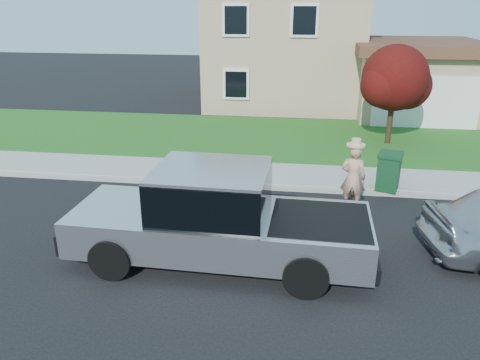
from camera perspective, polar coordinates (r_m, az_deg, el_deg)
name	(u,v)px	position (r m, az deg, el deg)	size (l,w,h in m)	color
ground	(250,232)	(11.87, 1.26, -6.30)	(80.00, 80.00, 0.00)	black
curb	(294,189)	(14.43, 6.57, -1.06)	(40.00, 0.20, 0.12)	gray
sidewalk	(295,176)	(15.45, 6.71, 0.51)	(40.00, 2.00, 0.15)	gray
lawn	(298,139)	(19.74, 7.09, 4.98)	(40.00, 7.00, 0.10)	#174714
house	(310,45)	(26.96, 8.49, 15.95)	(14.00, 11.30, 6.85)	tan
pickup_truck	(218,219)	(10.18, -2.66, -4.81)	(6.69, 2.64, 2.18)	black
woman	(353,177)	(13.11, 13.62, 0.40)	(0.73, 0.54, 2.04)	tan
ornamental_tree	(396,81)	(19.29, 18.44, 11.37)	(2.81, 2.53, 3.85)	black
trash_bin	(389,171)	(14.61, 17.69, 1.08)	(0.87, 0.94, 1.11)	#0F381D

